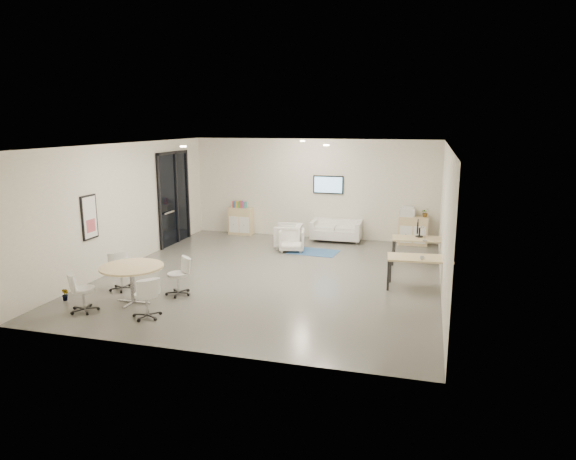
# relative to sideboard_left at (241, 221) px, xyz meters

# --- Properties ---
(room_shell) EXTENTS (9.60, 10.60, 4.80)m
(room_shell) POSITION_rel_sideboard_left_xyz_m (2.43, -4.27, 1.15)
(room_shell) COLOR #5F5D56
(room_shell) RESTS_ON ground
(glass_door) EXTENTS (0.09, 1.90, 2.85)m
(glass_door) POSITION_rel_sideboard_left_xyz_m (-1.52, -1.76, 1.05)
(glass_door) COLOR black
(glass_door) RESTS_ON room_shell
(artwork) EXTENTS (0.05, 0.54, 1.04)m
(artwork) POSITION_rel_sideboard_left_xyz_m (-1.54, -5.87, 1.10)
(artwork) COLOR black
(artwork) RESTS_ON room_shell
(wall_tv) EXTENTS (0.98, 0.06, 0.58)m
(wall_tv) POSITION_rel_sideboard_left_xyz_m (2.93, 0.20, 1.30)
(wall_tv) COLOR black
(wall_tv) RESTS_ON room_shell
(ceiling_spots) EXTENTS (3.14, 4.14, 0.03)m
(ceiling_spots) POSITION_rel_sideboard_left_xyz_m (2.23, -3.43, 2.73)
(ceiling_spots) COLOR #FFEAC6
(ceiling_spots) RESTS_ON room_shell
(sideboard_left) EXTENTS (0.80, 0.42, 0.90)m
(sideboard_left) POSITION_rel_sideboard_left_xyz_m (0.00, 0.00, 0.00)
(sideboard_left) COLOR #DCC184
(sideboard_left) RESTS_ON room_shell
(sideboard_right) EXTENTS (0.88, 0.43, 0.88)m
(sideboard_right) POSITION_rel_sideboard_left_xyz_m (5.66, -0.01, -0.01)
(sideboard_right) COLOR #DCC184
(sideboard_right) RESTS_ON room_shell
(books) EXTENTS (0.47, 0.14, 0.22)m
(books) POSITION_rel_sideboard_left_xyz_m (-0.04, 0.00, 0.56)
(books) COLOR red
(books) RESTS_ON sideboard_left
(printer) EXTENTS (0.46, 0.40, 0.31)m
(printer) POSITION_rel_sideboard_left_xyz_m (5.45, -0.00, 0.58)
(printer) COLOR white
(printer) RESTS_ON sideboard_right
(loveseat) EXTENTS (1.57, 0.79, 0.59)m
(loveseat) POSITION_rel_sideboard_left_xyz_m (3.29, -0.16, -0.13)
(loveseat) COLOR silver
(loveseat) RESTS_ON room_shell
(blue_rug) EXTENTS (1.46, 1.05, 0.01)m
(blue_rug) POSITION_rel_sideboard_left_xyz_m (2.91, -1.75, -0.44)
(blue_rug) COLOR #2D5489
(blue_rug) RESTS_ON room_shell
(armchair_left) EXTENTS (0.81, 0.86, 0.80)m
(armchair_left) POSITION_rel_sideboard_left_xyz_m (2.05, -1.43, -0.05)
(armchair_left) COLOR silver
(armchair_left) RESTS_ON room_shell
(armchair_right) EXTENTS (0.82, 0.79, 0.72)m
(armchair_right) POSITION_rel_sideboard_left_xyz_m (2.26, -1.80, -0.09)
(armchair_right) COLOR silver
(armchair_right) RESTS_ON room_shell
(desk_rear) EXTENTS (1.44, 0.81, 0.72)m
(desk_rear) POSITION_rel_sideboard_left_xyz_m (5.88, -2.30, 0.20)
(desk_rear) COLOR #DCC184
(desk_rear) RESTS_ON room_shell
(desk_front) EXTENTS (1.48, 0.84, 0.74)m
(desk_front) POSITION_rel_sideboard_left_xyz_m (5.94, -4.40, 0.22)
(desk_front) COLOR #DCC184
(desk_front) RESTS_ON room_shell
(monitor) EXTENTS (0.20, 0.50, 0.44)m
(monitor) POSITION_rel_sideboard_left_xyz_m (5.84, -2.15, 0.51)
(monitor) COLOR black
(monitor) RESTS_ON desk_rear
(round_table) EXTENTS (1.31, 1.31, 0.80)m
(round_table) POSITION_rel_sideboard_left_xyz_m (0.19, -6.93, 0.26)
(round_table) COLOR #DCC184
(round_table) RESTS_ON room_shell
(meeting_chairs) EXTENTS (2.25, 2.25, 0.82)m
(meeting_chairs) POSITION_rel_sideboard_left_xyz_m (0.19, -6.93, -0.04)
(meeting_chairs) COLOR white
(meeting_chairs) RESTS_ON room_shell
(plant_cabinet) EXTENTS (0.33, 0.34, 0.21)m
(plant_cabinet) POSITION_rel_sideboard_left_xyz_m (5.99, -0.02, 0.54)
(plant_cabinet) COLOR #3F7F3F
(plant_cabinet) RESTS_ON sideboard_right
(plant_floor) EXTENTS (0.21, 0.31, 0.12)m
(plant_floor) POSITION_rel_sideboard_left_xyz_m (-1.27, -7.23, -0.39)
(plant_floor) COLOR #3F7F3F
(plant_floor) RESTS_ON room_shell
(cup) EXTENTS (0.12, 0.09, 0.11)m
(cup) POSITION_rel_sideboard_left_xyz_m (5.99, -4.63, 0.35)
(cup) COLOR white
(cup) RESTS_ON desk_front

